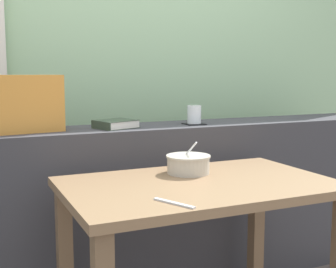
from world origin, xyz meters
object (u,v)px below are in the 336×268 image
(closed_book, at_px, (116,124))
(throw_pillow, at_px, (26,104))
(breakfast_table, at_px, (199,211))
(juice_glass, at_px, (194,115))
(fork_utensil, at_px, (174,203))
(coaster_square, at_px, (194,124))
(soup_bowl, at_px, (188,164))

(closed_book, xyz_separation_m, throw_pillow, (-0.42, 0.02, 0.11))
(breakfast_table, height_order, juice_glass, juice_glass)
(breakfast_table, height_order, fork_utensil, fork_utensil)
(closed_book, relative_size, fork_utensil, 1.33)
(coaster_square, height_order, juice_glass, juice_glass)
(coaster_square, distance_m, fork_utensil, 0.96)
(closed_book, xyz_separation_m, soup_bowl, (0.19, -0.42, -0.14))
(soup_bowl, bearing_deg, coaster_square, 59.60)
(breakfast_table, xyz_separation_m, juice_glass, (0.27, 0.57, 0.32))
(closed_book, xyz_separation_m, fork_utensil, (-0.07, -0.82, -0.18))
(fork_utensil, bearing_deg, juice_glass, 33.88)
(juice_glass, relative_size, fork_utensil, 0.56)
(coaster_square, height_order, closed_book, closed_book)
(coaster_square, relative_size, juice_glass, 1.05)
(breakfast_table, bearing_deg, coaster_square, 64.43)
(throw_pillow, bearing_deg, closed_book, -3.27)
(breakfast_table, relative_size, fork_utensil, 6.24)
(juice_glass, relative_size, closed_book, 0.42)
(closed_book, bearing_deg, soup_bowl, -65.88)
(coaster_square, distance_m, throw_pillow, 0.85)
(soup_bowl, bearing_deg, breakfast_table, -101.41)
(breakfast_table, bearing_deg, fork_utensil, -132.78)
(breakfast_table, relative_size, throw_pillow, 3.32)
(coaster_square, distance_m, juice_glass, 0.05)
(soup_bowl, xyz_separation_m, fork_utensil, (-0.25, -0.40, -0.04))
(soup_bowl, bearing_deg, closed_book, 114.12)
(breakfast_table, bearing_deg, closed_book, 105.06)
(throw_pillow, xyz_separation_m, soup_bowl, (0.61, -0.44, -0.25))
(breakfast_table, distance_m, closed_book, 0.67)
(coaster_square, relative_size, soup_bowl, 0.53)
(juice_glass, bearing_deg, breakfast_table, -115.57)
(closed_book, bearing_deg, coaster_square, -1.64)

